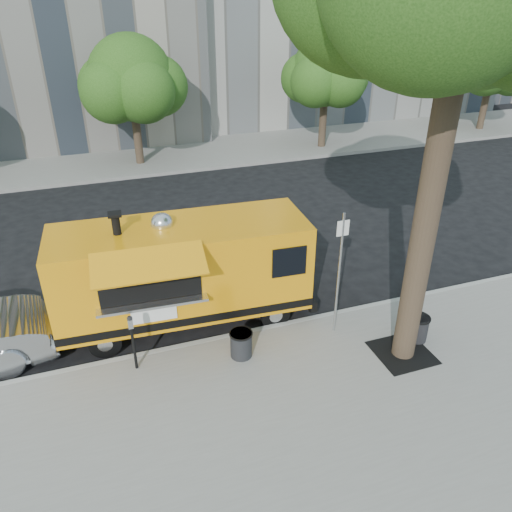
% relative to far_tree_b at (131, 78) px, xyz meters
% --- Properties ---
extents(ground, '(120.00, 120.00, 0.00)m').
position_rel_far_tree_b_xyz_m(ground, '(1.00, -12.70, -3.83)').
color(ground, black).
rests_on(ground, ground).
extents(sidewalk, '(60.00, 6.00, 0.15)m').
position_rel_far_tree_b_xyz_m(sidewalk, '(1.00, -16.70, -3.76)').
color(sidewalk, gray).
rests_on(sidewalk, ground).
extents(curb, '(60.00, 0.14, 0.16)m').
position_rel_far_tree_b_xyz_m(curb, '(1.00, -13.63, -3.76)').
color(curb, '#999993').
rests_on(curb, ground).
extents(far_sidewalk, '(60.00, 5.00, 0.15)m').
position_rel_far_tree_b_xyz_m(far_sidewalk, '(1.00, 0.80, -3.76)').
color(far_sidewalk, gray).
rests_on(far_sidewalk, ground).
extents(tree_well, '(1.20, 1.20, 0.02)m').
position_rel_far_tree_b_xyz_m(tree_well, '(3.60, -15.50, -3.68)').
color(tree_well, black).
rests_on(tree_well, sidewalk).
extents(far_tree_b, '(3.60, 3.60, 5.50)m').
position_rel_far_tree_b_xyz_m(far_tree_b, '(0.00, 0.00, 0.00)').
color(far_tree_b, '#33261C').
rests_on(far_tree_b, far_sidewalk).
extents(far_tree_c, '(3.24, 3.24, 5.21)m').
position_rel_far_tree_b_xyz_m(far_tree_c, '(9.00, -0.30, -0.12)').
color(far_tree_c, '#33261C').
rests_on(far_tree_c, far_sidewalk).
extents(far_tree_d, '(3.78, 3.78, 5.64)m').
position_rel_far_tree_b_xyz_m(far_tree_d, '(19.00, -0.10, 0.06)').
color(far_tree_d, '#33261C').
rests_on(far_tree_d, far_sidewalk).
extents(sign_post, '(0.28, 0.06, 3.00)m').
position_rel_far_tree_b_xyz_m(sign_post, '(2.55, -14.25, -1.98)').
color(sign_post, silver).
rests_on(sign_post, sidewalk).
extents(parking_meter, '(0.11, 0.11, 1.33)m').
position_rel_far_tree_b_xyz_m(parking_meter, '(-2.00, -14.05, -2.85)').
color(parking_meter, black).
rests_on(parking_meter, sidewalk).
extents(food_truck, '(6.25, 3.00, 3.02)m').
position_rel_far_tree_b_xyz_m(food_truck, '(-0.63, -12.53, -2.41)').
color(food_truck, '#FF9E0D').
rests_on(food_truck, ground).
extents(trash_bin_left, '(0.51, 0.51, 0.61)m').
position_rel_far_tree_b_xyz_m(trash_bin_left, '(0.22, -14.40, -3.36)').
color(trash_bin_left, black).
rests_on(trash_bin_left, sidewalk).
extents(trash_bin_right, '(0.51, 0.51, 0.61)m').
position_rel_far_tree_b_xyz_m(trash_bin_right, '(4.17, -15.17, -3.36)').
color(trash_bin_right, black).
rests_on(trash_bin_right, sidewalk).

